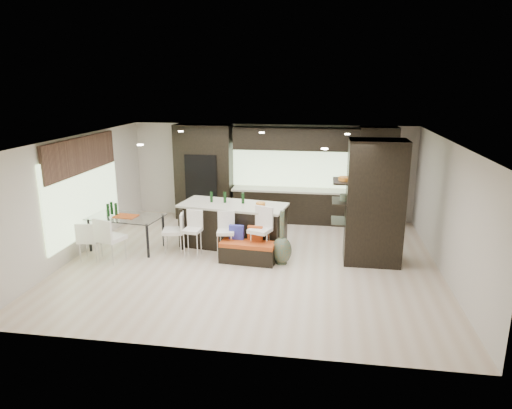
% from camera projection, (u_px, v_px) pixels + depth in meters
% --- Properties ---
extents(ground, '(8.00, 8.00, 0.00)m').
position_uv_depth(ground, '(252.00, 262.00, 10.09)').
color(ground, beige).
rests_on(ground, ground).
extents(back_wall, '(8.00, 0.02, 2.70)m').
position_uv_depth(back_wall, '(271.00, 172.00, 13.08)').
color(back_wall, beige).
rests_on(back_wall, ground).
extents(left_wall, '(0.02, 7.00, 2.70)m').
position_uv_depth(left_wall, '(78.00, 196.00, 10.33)').
color(left_wall, beige).
rests_on(left_wall, ground).
extents(right_wall, '(0.02, 7.00, 2.70)m').
position_uv_depth(right_wall, '(448.00, 210.00, 9.15)').
color(right_wall, beige).
rests_on(right_wall, ground).
extents(ceiling, '(8.00, 7.00, 0.02)m').
position_uv_depth(ceiling, '(252.00, 139.00, 9.39)').
color(ceiling, white).
rests_on(ceiling, ground).
extents(window_left, '(0.04, 3.20, 1.90)m').
position_uv_depth(window_left, '(84.00, 194.00, 10.51)').
color(window_left, '#B2D199').
rests_on(window_left, left_wall).
extents(window_back, '(3.40, 0.04, 1.20)m').
position_uv_depth(window_back, '(292.00, 166.00, 12.90)').
color(window_back, '#B2D199').
rests_on(window_back, back_wall).
extents(stone_accent, '(0.08, 3.00, 0.80)m').
position_uv_depth(stone_accent, '(81.00, 155.00, 10.27)').
color(stone_accent, brown).
rests_on(stone_accent, left_wall).
extents(ceiling_spots, '(4.00, 3.00, 0.02)m').
position_uv_depth(ceiling_spots, '(253.00, 139.00, 9.63)').
color(ceiling_spots, white).
rests_on(ceiling_spots, ceiling).
extents(back_cabinetry, '(6.80, 0.68, 2.70)m').
position_uv_depth(back_cabinetry, '(288.00, 175.00, 12.69)').
color(back_cabinetry, black).
rests_on(back_cabinetry, ground).
extents(refrigerator, '(0.90, 0.68, 1.90)m').
position_uv_depth(refrigerator, '(204.00, 186.00, 13.10)').
color(refrigerator, black).
rests_on(refrigerator, ground).
extents(partition_column, '(1.20, 0.80, 2.70)m').
position_uv_depth(partition_column, '(375.00, 203.00, 9.74)').
color(partition_column, black).
rests_on(partition_column, ground).
extents(kitchen_island, '(2.65, 1.45, 1.05)m').
position_uv_depth(kitchen_island, '(233.00, 225.00, 10.94)').
color(kitchen_island, black).
rests_on(kitchen_island, ground).
extents(stool_left, '(0.42, 0.42, 0.85)m').
position_uv_depth(stool_left, '(193.00, 239.00, 10.29)').
color(stool_left, white).
rests_on(stool_left, ground).
extents(stool_mid, '(0.43, 0.43, 0.86)m').
position_uv_depth(stool_mid, '(226.00, 240.00, 10.17)').
color(stool_mid, white).
rests_on(stool_mid, ground).
extents(stool_right, '(0.55, 0.55, 0.97)m').
position_uv_depth(stool_right, '(260.00, 240.00, 10.02)').
color(stool_right, white).
rests_on(stool_right, ground).
extents(bench, '(1.25, 0.57, 0.47)m').
position_uv_depth(bench, '(248.00, 252.00, 10.00)').
color(bench, black).
rests_on(bench, ground).
extents(floor_vase, '(0.48, 0.48, 1.20)m').
position_uv_depth(floor_vase, '(282.00, 237.00, 9.84)').
color(floor_vase, '#424D37').
rests_on(floor_vase, ground).
extents(dining_table, '(1.76, 1.12, 0.80)m').
position_uv_depth(dining_table, '(127.00, 233.00, 10.78)').
color(dining_table, white).
rests_on(dining_table, ground).
extents(chair_near, '(0.64, 0.64, 0.94)m').
position_uv_depth(chair_near, '(111.00, 241.00, 9.99)').
color(chair_near, white).
rests_on(chair_near, ground).
extents(chair_far, '(0.50, 0.50, 0.82)m').
position_uv_depth(chair_far, '(90.00, 242.00, 10.12)').
color(chair_far, white).
rests_on(chair_far, ground).
extents(chair_end, '(0.55, 0.55, 0.86)m').
position_uv_depth(chair_end, '(173.00, 234.00, 10.60)').
color(chair_end, white).
rests_on(chair_end, ground).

